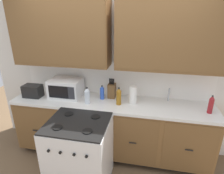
% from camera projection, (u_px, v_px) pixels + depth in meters
% --- Properties ---
extents(ground_plane, '(8.00, 8.00, 0.00)m').
position_uv_depth(ground_plane, '(107.00, 166.00, 2.88)').
color(ground_plane, brown).
extents(wall_unit, '(4.17, 0.40, 2.47)m').
position_uv_depth(wall_unit, '(114.00, 50.00, 2.71)').
color(wall_unit, white).
rests_on(wall_unit, ground_plane).
extents(counter_run, '(3.00, 0.64, 0.94)m').
position_uv_depth(counter_run, '(111.00, 128.00, 2.97)').
color(counter_run, black).
rests_on(counter_run, ground_plane).
extents(stove_range, '(0.76, 0.68, 0.95)m').
position_uv_depth(stove_range, '(80.00, 153.00, 2.46)').
color(stove_range, white).
rests_on(stove_range, ground_plane).
extents(microwave, '(0.48, 0.37, 0.28)m').
position_uv_depth(microwave, '(66.00, 88.00, 2.95)').
color(microwave, white).
rests_on(microwave, counter_run).
extents(toaster, '(0.28, 0.18, 0.19)m').
position_uv_depth(toaster, '(33.00, 91.00, 2.95)').
color(toaster, black).
rests_on(toaster, counter_run).
extents(knife_block, '(0.11, 0.14, 0.31)m').
position_uv_depth(knife_block, '(112.00, 90.00, 2.92)').
color(knife_block, brown).
rests_on(knife_block, counter_run).
extents(sink_faucet, '(0.02, 0.02, 0.20)m').
position_uv_depth(sink_faucet, '(169.00, 95.00, 2.80)').
color(sink_faucet, '#B2B5BA').
rests_on(sink_faucet, counter_run).
extents(paper_towel_roll, '(0.12, 0.12, 0.26)m').
position_uv_depth(paper_towel_roll, '(133.00, 95.00, 2.72)').
color(paper_towel_roll, white).
rests_on(paper_towel_roll, counter_run).
extents(bottle_blue, '(0.06, 0.06, 0.22)m').
position_uv_depth(bottle_blue, '(102.00, 93.00, 2.86)').
color(bottle_blue, blue).
rests_on(bottle_blue, counter_run).
extents(bottle_red, '(0.06, 0.06, 0.25)m').
position_uv_depth(bottle_red, '(211.00, 105.00, 2.45)').
color(bottle_red, maroon).
rests_on(bottle_red, counter_run).
extents(bottle_clear, '(0.08, 0.08, 0.25)m').
position_uv_depth(bottle_clear, '(87.00, 96.00, 2.72)').
color(bottle_clear, silver).
rests_on(bottle_clear, counter_run).
extents(bottle_amber, '(0.07, 0.07, 0.26)m').
position_uv_depth(bottle_amber, '(119.00, 96.00, 2.68)').
color(bottle_amber, '#9E6619').
rests_on(bottle_amber, counter_run).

